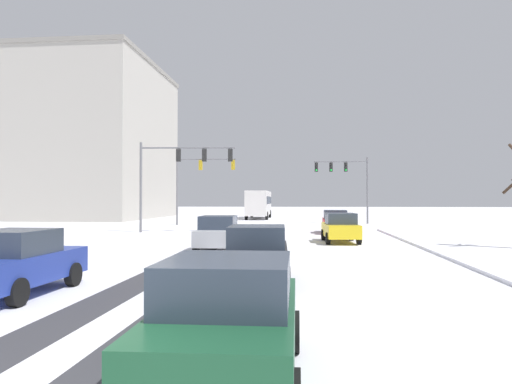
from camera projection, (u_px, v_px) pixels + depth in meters
name	position (u px, v px, depth m)	size (l,w,h in m)	color
wheel_track_left_lane	(198.00, 253.00, 21.16)	(1.08, 36.68, 0.01)	#38383D
wheel_track_right_lane	(238.00, 253.00, 20.99)	(0.79, 36.68, 0.01)	#38383D
sidewalk_kerb_right	(504.00, 260.00, 18.29)	(4.00, 36.68, 0.12)	white
traffic_signal_near_left	(179.00, 166.00, 34.49)	(6.90, 0.81, 6.50)	slate
traffic_signal_far_left	(198.00, 175.00, 44.32)	(5.62, 0.38, 6.50)	slate
traffic_signal_far_right	(346.00, 175.00, 46.88)	(5.31, 0.38, 6.50)	slate
car_red_lead	(335.00, 222.00, 33.58)	(1.89, 4.13, 1.62)	red
car_yellow_cab_second	(340.00, 228.00, 26.31)	(2.00, 4.18, 1.62)	yellow
car_silver_third	(219.00, 233.00, 21.98)	(1.92, 4.15, 1.62)	#B7BABF
car_black_fourth	(257.00, 254.00, 13.64)	(1.99, 4.18, 1.62)	black
car_blue_fifth	(17.00, 262.00, 11.84)	(1.85, 4.11, 1.62)	#233899
car_dark_green_sixth	(229.00, 319.00, 6.17)	(1.88, 4.12, 1.62)	#194C2D
bus_oncoming	(259.00, 202.00, 59.24)	(2.83, 11.05, 3.38)	silver
office_building_far_left_block	(75.00, 142.00, 61.35)	(21.34, 22.06, 19.52)	#B2ADA3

